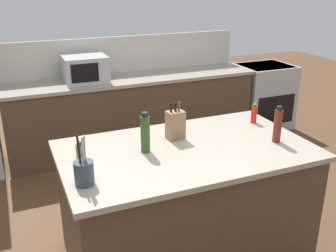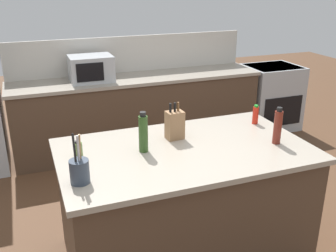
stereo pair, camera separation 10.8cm
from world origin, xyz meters
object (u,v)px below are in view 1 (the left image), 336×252
at_px(spice_jar_oregano, 80,150).
at_px(range_oven, 263,96).
at_px(utensil_crock, 84,172).
at_px(microwave, 85,69).
at_px(olive_oil_bottle, 145,133).
at_px(hot_sauce_bottle, 254,114).
at_px(knife_block, 175,125).
at_px(vinegar_bottle, 278,125).

bearing_deg(spice_jar_oregano, range_oven, 34.02).
bearing_deg(utensil_crock, spice_jar_oregano, 82.69).
bearing_deg(microwave, olive_oil_bottle, -90.57).
distance_m(utensil_crock, spice_jar_oregano, 0.39).
bearing_deg(hot_sauce_bottle, range_oven, 51.57).
bearing_deg(range_oven, olive_oil_bottle, -140.51).
distance_m(range_oven, utensil_crock, 3.98).
bearing_deg(spice_jar_oregano, microwave, 77.07).
xyz_separation_m(range_oven, knife_block, (-2.30, -1.99, 0.59)).
bearing_deg(utensil_crock, microwave, 77.94).
bearing_deg(hot_sauce_bottle, olive_oil_bottle, -169.16).
distance_m(hot_sauce_bottle, vinegar_bottle, 0.43).
relative_size(knife_block, spice_jar_oregano, 2.51).
xyz_separation_m(utensil_crock, spice_jar_oregano, (0.05, 0.38, -0.03)).
height_order(knife_block, spice_jar_oregano, knife_block).
xyz_separation_m(knife_block, utensil_crock, (-0.79, -0.44, -0.03)).
relative_size(microwave, vinegar_bottle, 1.77).
height_order(microwave, vinegar_bottle, microwave).
bearing_deg(vinegar_bottle, utensil_crock, -176.73).
bearing_deg(range_oven, spice_jar_oregano, -145.98).
bearing_deg(microwave, spice_jar_oregano, -102.93).
height_order(range_oven, spice_jar_oregano, spice_jar_oregano).
bearing_deg(vinegar_bottle, spice_jar_oregano, 168.23).
relative_size(microwave, spice_jar_oregano, 4.35).
bearing_deg(olive_oil_bottle, vinegar_bottle, -12.38).
relative_size(vinegar_bottle, spice_jar_oregano, 2.46).
bearing_deg(microwave, vinegar_bottle, -67.85).
bearing_deg(vinegar_bottle, olive_oil_bottle, 167.62).
height_order(olive_oil_bottle, spice_jar_oregano, olive_oil_bottle).
bearing_deg(knife_block, olive_oil_bottle, -158.10).
relative_size(utensil_crock, spice_jar_oregano, 2.78).
distance_m(knife_block, olive_oil_bottle, 0.33).
distance_m(knife_block, hot_sauce_bottle, 0.77).
xyz_separation_m(knife_block, vinegar_bottle, (0.69, -0.36, 0.02)).
relative_size(microwave, olive_oil_bottle, 1.68).
xyz_separation_m(olive_oil_bottle, vinegar_bottle, (0.98, -0.21, -0.01)).
height_order(utensil_crock, spice_jar_oregano, utensil_crock).
distance_m(microwave, knife_block, 2.01).
xyz_separation_m(microwave, spice_jar_oregano, (-0.47, -2.05, -0.10)).
xyz_separation_m(knife_block, olive_oil_bottle, (-0.29, -0.14, 0.03)).
xyz_separation_m(olive_oil_bottle, hot_sauce_bottle, (1.06, 0.20, -0.06)).
xyz_separation_m(range_oven, hot_sauce_bottle, (-1.54, -1.93, 0.55)).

